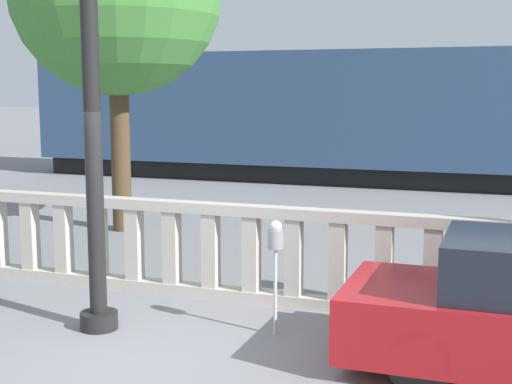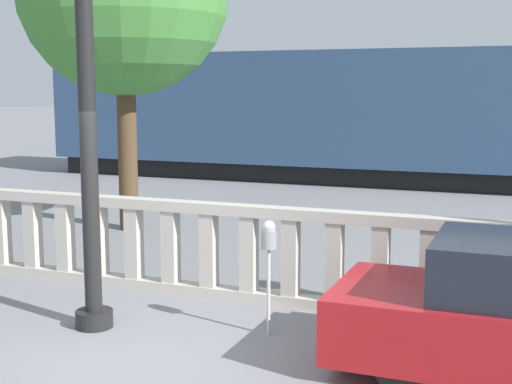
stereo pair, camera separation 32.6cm
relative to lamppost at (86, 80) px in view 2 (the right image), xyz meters
name	(u,v)px [view 2 (the right image)]	position (x,y,z in m)	size (l,w,h in m)	color
ground_plane	(131,365)	(1.00, -0.84, -2.84)	(160.00, 160.00, 0.00)	slate
balustrade	(229,252)	(1.00, 1.62, -2.21)	(12.60, 0.24, 1.27)	#BCB5A8
lamppost	(86,80)	(0.00, 0.00, 0.00)	(0.43, 0.43, 5.36)	black
parking_meter	(269,243)	(1.98, 0.50, -1.78)	(0.18, 0.18, 1.31)	silver
train_near	(423,115)	(1.64, 13.82, -0.85)	(22.61, 2.98, 4.40)	black
train_far	(360,105)	(-3.13, 26.38, -0.86)	(21.06, 3.20, 4.37)	black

